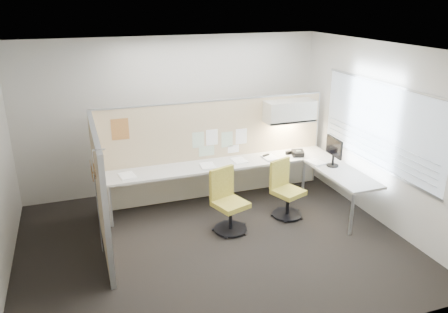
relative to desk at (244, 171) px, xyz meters
name	(u,v)px	position (x,y,z in m)	size (l,w,h in m)	color
floor	(213,244)	(-0.93, -1.13, -0.61)	(5.50, 4.50, 0.01)	black
ceiling	(211,49)	(-0.93, -1.13, 2.20)	(5.50, 4.50, 0.01)	white
wall_back	(174,115)	(-0.93, 1.12, 0.80)	(5.50, 0.02, 2.80)	beige
wall_front	(289,233)	(-0.93, -3.38, 0.80)	(5.50, 0.02, 2.80)	beige
wall_right	(380,134)	(1.82, -1.13, 0.80)	(0.02, 4.50, 2.80)	beige
window_pane	(379,125)	(1.79, -1.13, 0.95)	(0.01, 2.80, 1.30)	#939FAB
partition_back	(214,150)	(-0.38, 0.47, 0.27)	(4.10, 0.06, 1.75)	beige
partition_left	(100,190)	(-2.43, -0.63, 0.27)	(0.06, 2.20, 1.75)	beige
desk	(244,171)	(0.00, 0.00, 0.00)	(4.00, 2.07, 0.73)	beige
overhead_bin	(290,111)	(0.97, 0.26, 0.91)	(0.90, 0.36, 0.38)	beige
task_light_strip	(289,123)	(0.97, 0.26, 0.70)	(0.60, 0.06, 0.02)	#FFEABF
pinned_papers	(219,141)	(-0.30, 0.44, 0.43)	(1.01, 0.00, 0.47)	#8CBF8C
poster	(120,129)	(-1.98, 0.44, 0.82)	(0.28, 0.00, 0.35)	orange
chair_left	(228,203)	(-0.59, -0.79, -0.15)	(0.58, 0.59, 0.97)	black
chair_right	(285,191)	(0.47, -0.66, -0.17)	(0.56, 0.57, 0.93)	black
monitor	(334,150)	(1.37, -0.60, 0.42)	(0.20, 0.47, 0.50)	black
phone	(298,153)	(1.05, 0.04, 0.18)	(0.25, 0.24, 0.12)	black
stapler	(266,156)	(0.49, 0.17, 0.15)	(0.14, 0.04, 0.05)	black
tape_dispenser	(288,153)	(0.94, 0.18, 0.16)	(0.10, 0.06, 0.06)	black
coat_hook	(94,179)	(-2.51, -1.54, 0.82)	(0.18, 0.43, 1.29)	silver
paper_stack_0	(127,176)	(-1.96, 0.10, 0.14)	(0.23, 0.30, 0.02)	white
paper_stack_1	(207,166)	(-0.64, 0.04, 0.15)	(0.23, 0.30, 0.04)	white
paper_stack_2	(239,160)	(-0.02, 0.17, 0.13)	(0.23, 0.30, 0.01)	white
paper_stack_3	(270,158)	(0.53, 0.09, 0.14)	(0.23, 0.30, 0.03)	white
paper_stack_4	(316,162)	(1.18, -0.37, 0.14)	(0.23, 0.30, 0.02)	white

